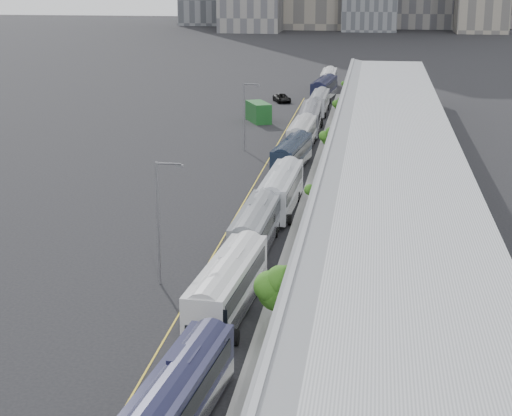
% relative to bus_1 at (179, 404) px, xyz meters
% --- Properties ---
extents(sidewalk, '(10.00, 170.00, 0.12)m').
position_rel_bus_1_xyz_m(sidewalk, '(7.10, 35.48, -1.46)').
color(sidewalk, gray).
rests_on(sidewalk, ground).
extents(lane_line, '(0.12, 160.00, 0.02)m').
position_rel_bus_1_xyz_m(lane_line, '(-3.40, 35.48, -1.51)').
color(lane_line, gold).
rests_on(lane_line, ground).
extents(depot, '(12.45, 160.40, 7.20)m').
position_rel_bus_1_xyz_m(depot, '(11.09, 35.48, 1.99)').
color(depot, gray).
rests_on(depot, ground).
extents(bus_1, '(3.66, 12.50, 3.60)m').
position_rel_bus_1_xyz_m(bus_1, '(0.00, 0.00, 0.00)').
color(bus_1, '#161732').
rests_on(bus_1, ground).
extents(bus_2, '(3.63, 13.48, 3.89)m').
position_rel_bus_1_xyz_m(bus_2, '(-0.11, 15.24, 0.13)').
color(bus_2, silver).
rests_on(bus_2, ground).
extents(bus_3, '(2.91, 12.78, 3.72)m').
position_rel_bus_1_xyz_m(bus_3, '(-0.16, 29.40, 0.05)').
color(bus_3, slate).
rests_on(bus_3, ground).
extents(bus_4, '(3.10, 13.46, 3.91)m').
position_rel_bus_1_xyz_m(bus_4, '(0.60, 41.27, 0.13)').
color(bus_4, silver).
rests_on(bus_4, ground).
extents(bus_5, '(3.72, 12.52, 3.60)m').
position_rel_bus_1_xyz_m(bus_5, '(-0.06, 58.42, 0.00)').
color(bus_5, black).
rests_on(bus_5, ground).
extents(bus_6, '(3.01, 13.10, 3.81)m').
position_rel_bus_1_xyz_m(bus_6, '(0.12, 70.71, 0.09)').
color(bus_6, silver).
rests_on(bus_6, ground).
extents(bus_7, '(3.07, 13.43, 3.90)m').
position_rel_bus_1_xyz_m(bus_7, '(0.22, 82.69, 0.13)').
color(bus_7, slate).
rests_on(bus_7, ground).
extents(bus_8, '(2.72, 12.10, 3.53)m').
position_rel_bus_1_xyz_m(bus_8, '(0.43, 98.87, -0.03)').
color(bus_8, '#92949B').
rests_on(bus_8, ground).
extents(bus_9, '(4.02, 13.54, 3.90)m').
position_rel_bus_1_xyz_m(bus_9, '(0.23, 113.77, 0.13)').
color(bus_9, black).
rests_on(bus_9, ground).
extents(bus_10, '(2.92, 13.10, 3.82)m').
position_rel_bus_1_xyz_m(bus_10, '(0.29, 127.28, 0.09)').
color(bus_10, white).
rests_on(bus_10, ground).
extents(tree_1, '(2.67, 2.67, 4.68)m').
position_rel_bus_1_xyz_m(tree_1, '(3.57, 12.53, 1.82)').
color(tree_1, black).
rests_on(tree_1, ground).
extents(tree_2, '(1.34, 1.34, 4.01)m').
position_rel_bus_1_xyz_m(tree_2, '(4.23, 36.32, 1.75)').
color(tree_2, black).
rests_on(tree_2, ground).
extents(tree_3, '(1.62, 1.62, 4.70)m').
position_rel_bus_1_xyz_m(tree_3, '(4.09, 59.08, 2.32)').
color(tree_3, black).
rests_on(tree_3, ground).
extents(tree_4, '(1.42, 1.42, 4.42)m').
position_rel_bus_1_xyz_m(tree_4, '(4.19, 84.46, 2.12)').
color(tree_4, black).
rests_on(tree_4, ground).
extents(tree_5, '(1.04, 1.04, 4.31)m').
position_rel_bus_1_xyz_m(tree_5, '(4.38, 105.84, 2.09)').
color(tree_5, black).
rests_on(tree_5, ground).
extents(street_lamp_near, '(2.04, 0.22, 9.24)m').
position_rel_bus_1_xyz_m(street_lamp_near, '(-5.89, 20.22, 3.80)').
color(street_lamp_near, '#59595E').
rests_on(street_lamp_near, ground).
extents(street_lamp_far, '(2.04, 0.22, 8.62)m').
position_rel_bus_1_xyz_m(street_lamp_far, '(-6.93, 68.57, 3.48)').
color(street_lamp_far, '#59595E').
rests_on(street_lamp_far, ground).
extents(shipping_container, '(4.68, 6.39, 2.97)m').
position_rel_bus_1_xyz_m(shipping_container, '(-8.22, 89.84, -0.03)').
color(shipping_container, '#15471B').
rests_on(shipping_container, ground).
extents(suv, '(3.99, 5.62, 1.42)m').
position_rel_bus_1_xyz_m(suv, '(-6.84, 110.06, -0.81)').
color(suv, black).
rests_on(suv, ground).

